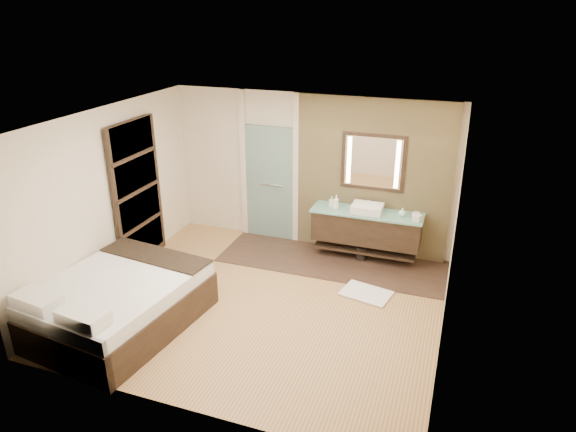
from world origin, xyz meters
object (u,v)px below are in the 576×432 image
at_px(vanity, 366,227).
at_px(waste_bin, 361,253).
at_px(mirror_unit, 373,162).
at_px(bed, 117,303).

height_order(vanity, waste_bin, vanity).
relative_size(vanity, mirror_unit, 1.75).
xyz_separation_m(vanity, waste_bin, (-0.04, -0.07, -0.46)).
relative_size(vanity, bed, 0.78).
bearing_deg(waste_bin, mirror_unit, 81.76).
bearing_deg(vanity, waste_bin, -123.13).
xyz_separation_m(mirror_unit, bed, (-2.75, -3.32, -1.30)).
relative_size(mirror_unit, bed, 0.45).
distance_m(mirror_unit, bed, 4.50).
relative_size(vanity, waste_bin, 7.44).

